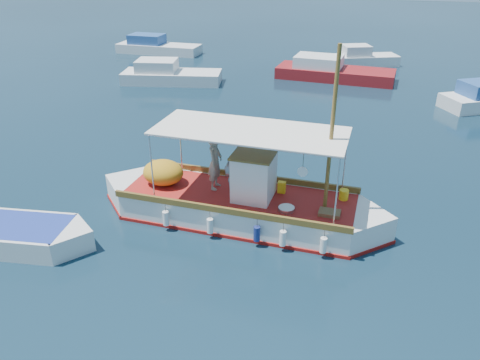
# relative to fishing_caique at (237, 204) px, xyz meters

# --- Properties ---
(ground) EXTENTS (160.00, 160.00, 0.00)m
(ground) POSITION_rel_fishing_caique_xyz_m (0.72, -0.69, -0.58)
(ground) COLOR black
(ground) RESTS_ON ground
(fishing_caique) EXTENTS (10.62, 3.02, 6.47)m
(fishing_caique) POSITION_rel_fishing_caique_xyz_m (0.00, 0.00, 0.00)
(fishing_caique) COLOR white
(fishing_caique) RESTS_ON ground
(bg_boat_nw) EXTENTS (7.19, 3.85, 1.80)m
(bg_boat_nw) POSITION_rel_fishing_caique_xyz_m (-10.07, 16.10, -0.08)
(bg_boat_nw) COLOR silver
(bg_boat_nw) RESTS_ON ground
(bg_boat_n) EXTENTS (8.41, 3.20, 1.80)m
(bg_boat_n) POSITION_rel_fishing_caique_xyz_m (0.75, 20.48, -0.08)
(bg_boat_n) COLOR maroon
(bg_boat_n) RESTS_ON ground
(bg_boat_far_w) EXTENTS (7.51, 2.45, 1.80)m
(bg_boat_far_w) POSITION_rel_fishing_caique_xyz_m (-15.43, 25.06, -0.08)
(bg_boat_far_w) COLOR silver
(bg_boat_far_w) RESTS_ON ground
(bg_boat_far_n) EXTENTS (5.58, 3.93, 1.80)m
(bg_boat_far_n) POSITION_rel_fishing_caique_xyz_m (2.61, 25.63, -0.08)
(bg_boat_far_n) COLOR silver
(bg_boat_far_n) RESTS_ON ground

